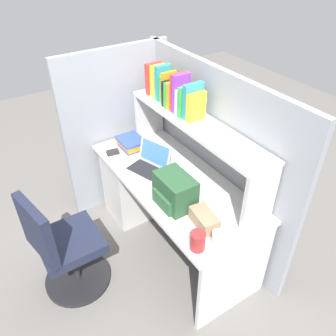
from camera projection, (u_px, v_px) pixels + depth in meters
ground_plane at (173, 241)px, 3.15m from camera, size 8.00×8.00×0.00m
desk at (150, 184)px, 3.17m from camera, size 1.60×0.70×0.73m
cubicle_partition_rear at (211, 159)px, 2.86m from camera, size 1.84×0.05×1.55m
cubicle_partition_left at (119, 130)px, 3.24m from camera, size 0.05×1.06×1.55m
overhead_hutch at (196, 133)px, 2.60m from camera, size 1.44×0.28×0.45m
reference_books_on_shelf at (174, 91)px, 2.68m from camera, size 0.63×0.19×0.30m
laptop at (149, 164)px, 2.79m from camera, size 0.38×0.34×0.22m
backpack at (174, 191)px, 2.41m from camera, size 0.30×0.23×0.23m
computer_mouse at (113, 152)px, 2.99m from camera, size 0.08×0.11×0.03m
paper_cup at (218, 238)px, 2.15m from camera, size 0.08×0.08×0.09m
tissue_box at (204, 219)px, 2.28m from camera, size 0.23×0.15×0.10m
snack_canister at (198, 241)px, 2.11m from camera, size 0.10×0.10×0.13m
desk_book_stack at (131, 143)px, 3.05m from camera, size 0.25×0.21×0.09m
office_chair at (64, 251)px, 2.55m from camera, size 0.52×0.52×0.93m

